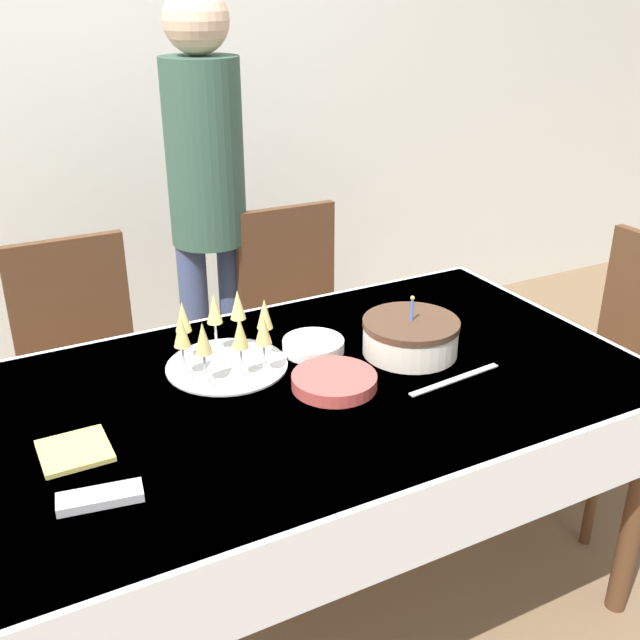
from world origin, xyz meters
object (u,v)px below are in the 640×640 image
dining_chair_right_end (622,364)px  plate_stack_main (334,381)px  birthday_cake (410,336)px  dining_chair_far_right (299,323)px  person_standing (207,186)px  plate_stack_dessert (313,346)px  dining_chair_far_left (84,369)px  champagne_tray (225,337)px

dining_chair_right_end → plate_stack_main: (-1.16, -0.06, 0.26)m
dining_chair_right_end → birthday_cake: bearing=178.8°
dining_chair_far_right → person_standing: size_ratio=0.56×
dining_chair_far_right → dining_chair_right_end: (0.83, -0.83, 0.00)m
dining_chair_right_end → plate_stack_dessert: bearing=172.2°
dining_chair_far_left → plate_stack_dessert: (0.53, -0.68, 0.26)m
dining_chair_far_left → champagne_tray: size_ratio=2.89×
birthday_cake → plate_stack_main: birthday_cake is taller
dining_chair_right_end → birthday_cake: (-0.88, 0.02, 0.30)m
dining_chair_far_right → plate_stack_main: dining_chair_far_right is taller
dining_chair_far_right → plate_stack_main: size_ratio=4.32×
dining_chair_right_end → plate_stack_main: size_ratio=4.32×
champagne_tray → dining_chair_far_left: bearing=113.0°
dining_chair_far_left → dining_chair_far_right: 0.82m
dining_chair_far_left → plate_stack_dessert: size_ratio=5.47×
birthday_cake → person_standing: person_standing is taller
dining_chair_far_left → plate_stack_main: size_ratio=4.32×
dining_chair_far_left → plate_stack_main: 1.04m
dining_chair_right_end → plate_stack_main: 1.20m
dining_chair_right_end → birthday_cake: 0.93m
dining_chair_right_end → person_standing: (-1.10, 1.04, 0.52)m
dining_chair_far_left → person_standing: (0.55, 0.21, 0.52)m
dining_chair_far_right → dining_chair_right_end: bearing=-45.0°
plate_stack_main → person_standing: (0.07, 1.09, 0.26)m
plate_stack_main → person_standing: person_standing is taller
dining_chair_far_left → dining_chair_right_end: same height
dining_chair_right_end → birthday_cake: size_ratio=3.53×
dining_chair_far_right → birthday_cake: bearing=-93.5°
plate_stack_main → dining_chair_far_left: bearing=118.6°
champagne_tray → dining_chair_right_end: bearing=-7.4°
dining_chair_right_end → dining_chair_far_left: bearing=153.2°
plate_stack_main → plate_stack_dessert: (0.05, 0.21, 0.00)m
birthday_cake → person_standing: (-0.22, 1.02, 0.22)m
dining_chair_right_end → champagne_tray: dining_chair_right_end is taller
dining_chair_far_right → dining_chair_right_end: size_ratio=1.00×
person_standing → champagne_tray: bearing=-107.6°
plate_stack_main → person_standing: 1.13m
dining_chair_far_right → champagne_tray: dining_chair_far_right is taller
dining_chair_far_right → birthday_cake: dining_chair_far_right is taller
birthday_cake → champagne_tray: champagne_tray is taller
dining_chair_far_left → person_standing: person_standing is taller
birthday_cake → plate_stack_dessert: bearing=150.4°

